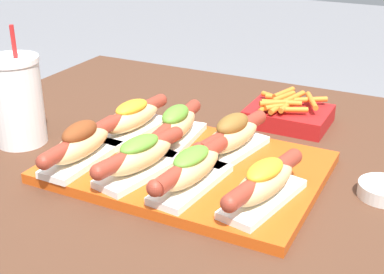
{
  "coord_description": "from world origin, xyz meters",
  "views": [
    {
      "loc": [
        0.34,
        -0.78,
        1.19
      ],
      "look_at": [
        -0.03,
        -0.03,
        0.81
      ],
      "focal_mm": 50.0,
      "sensor_mm": 36.0,
      "label": 1
    }
  ],
  "objects": [
    {
      "name": "hot_dog_1",
      "position": [
        -0.08,
        -0.12,
        0.8
      ],
      "size": [
        0.09,
        0.2,
        0.07
      ],
      "color": "white",
      "rests_on": "serving_tray"
    },
    {
      "name": "sauce_bowl",
      "position": [
        0.28,
        0.02,
        0.77
      ],
      "size": [
        0.08,
        0.08,
        0.02
      ],
      "color": "silver",
      "rests_on": "patio_table"
    },
    {
      "name": "hot_dog_0",
      "position": [
        -0.2,
        -0.13,
        0.81
      ],
      "size": [
        0.06,
        0.21,
        0.07
      ],
      "color": "white",
      "rests_on": "serving_tray"
    },
    {
      "name": "hot_dog_5",
      "position": [
        -0.09,
        0.01,
        0.81
      ],
      "size": [
        0.07,
        0.21,
        0.07
      ],
      "color": "white",
      "rests_on": "serving_tray"
    },
    {
      "name": "hot_dog_3",
      "position": [
        0.13,
        -0.12,
        0.8
      ],
      "size": [
        0.09,
        0.2,
        0.07
      ],
      "color": "white",
      "rests_on": "serving_tray"
    },
    {
      "name": "fries_basket",
      "position": [
        0.06,
        0.24,
        0.78
      ],
      "size": [
        0.17,
        0.14,
        0.06
      ],
      "color": "#B21919",
      "rests_on": "patio_table"
    },
    {
      "name": "hot_dog_4",
      "position": [
        -0.18,
        0.01,
        0.8
      ],
      "size": [
        0.08,
        0.21,
        0.07
      ],
      "color": "white",
      "rests_on": "serving_tray"
    },
    {
      "name": "hot_dog_6",
      "position": [
        0.02,
        0.02,
        0.81
      ],
      "size": [
        0.09,
        0.2,
        0.07
      ],
      "color": "white",
      "rests_on": "serving_tray"
    },
    {
      "name": "drink_cup",
      "position": [
        -0.38,
        -0.09,
        0.84
      ],
      "size": [
        0.1,
        0.1,
        0.23
      ],
      "color": "white",
      "rests_on": "patio_table"
    },
    {
      "name": "hot_dog_2",
      "position": [
        0.01,
        -0.12,
        0.8
      ],
      "size": [
        0.08,
        0.21,
        0.06
      ],
      "color": "white",
      "rests_on": "serving_tray"
    },
    {
      "name": "serving_tray",
      "position": [
        -0.03,
        -0.05,
        0.76
      ],
      "size": [
        0.45,
        0.32,
        0.02
      ],
      "color": "#CC4C14",
      "rests_on": "patio_table"
    }
  ]
}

